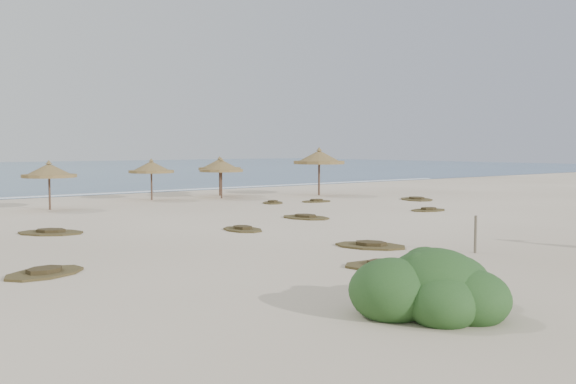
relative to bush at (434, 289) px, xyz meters
name	(u,v)px	position (x,y,z in m)	size (l,w,h in m)	color
ground	(363,242)	(5.27, 7.05, -0.46)	(160.00, 160.00, 0.00)	beige
foam_line	(73,195)	(5.27, 33.05, -0.45)	(70.00, 0.60, 0.01)	silver
palapa_2	(49,171)	(0.91, 24.17, 1.43)	(3.17, 3.17, 2.43)	#503729
palapa_3	(151,168)	(7.48, 26.45, 1.42)	(3.05, 3.05, 2.42)	#503729
palapa_4	(221,167)	(11.30, 24.95, 1.44)	(3.17, 3.17, 2.45)	#503729
palapa_5	(220,165)	(12.39, 26.85, 1.48)	(3.40, 3.40, 2.49)	#503729
palapa_6	(319,158)	(17.45, 23.13, 1.92)	(4.08, 4.08, 3.06)	#503729
fence_post_near	(475,234)	(6.33, 3.57, 0.09)	(0.08, 0.08, 1.09)	#615949
bush	(434,289)	(0.00, 0.00, 0.00)	(3.12, 2.75, 1.40)	#2E5223
scrub_0	(45,272)	(-4.45, 8.12, -0.41)	(2.47, 2.07, 0.16)	brown
scrub_1	(51,232)	(-1.91, 15.45, -0.41)	(2.77, 2.80, 0.16)	brown
scrub_2	(243,229)	(3.93, 11.95, -0.41)	(1.36, 1.99, 0.16)	brown
scrub_3	(306,217)	(8.34, 13.61, -0.41)	(1.89, 2.56, 0.16)	brown
scrub_4	(428,210)	(15.05, 12.40, -0.41)	(2.06, 1.51, 0.16)	brown
scrub_5	(416,199)	(19.63, 17.02, -0.41)	(2.91, 3.21, 0.16)	brown
scrub_7	(273,202)	(11.67, 20.34, -0.41)	(1.93, 2.03, 0.16)	brown
scrub_9	(371,245)	(4.79, 6.26, -0.41)	(2.32, 2.67, 0.16)	brown
scrub_10	(316,201)	(14.12, 19.54, -0.41)	(1.92, 1.38, 0.16)	brown
scrub_11	(386,265)	(2.73, 3.71, -0.41)	(2.62, 2.41, 0.16)	brown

